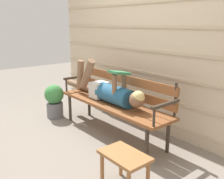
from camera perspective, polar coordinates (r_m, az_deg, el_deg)
The scene contains 6 objects.
ground_plane at distance 3.43m, azimuth -1.73°, elevation -10.54°, with size 12.00×12.00×0.00m, color gray.
house_siding at distance 3.62m, azimuth 7.42°, elevation 8.85°, with size 4.01×0.08×2.20m.
park_bench at distance 3.38m, azimuth 0.90°, elevation -2.13°, with size 1.81×0.47×0.84m.
reclining_person at distance 3.37m, azimuth -1.04°, elevation -0.13°, with size 1.77×0.25×0.55m.
footstool at distance 2.35m, azimuth 2.84°, elevation -15.70°, with size 0.45×0.29×0.35m.
potted_plant at distance 4.11m, azimuth -12.81°, elevation -2.30°, with size 0.30×0.30×0.53m.
Camera 1 is at (2.46, -1.90, 1.47)m, focal length 40.66 mm.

